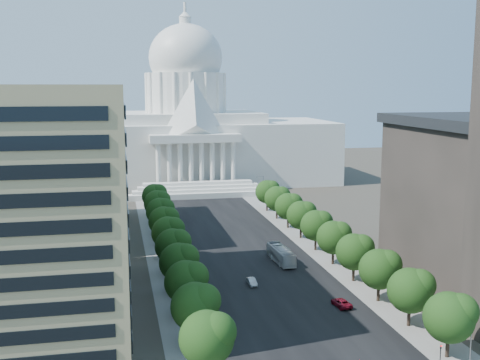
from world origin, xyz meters
TOP-DOWN VIEW (x-y plane):
  - road_asphalt at (0.00, 90.00)m, footprint 30.00×260.00m
  - sidewalk_left at (-19.00, 90.00)m, footprint 8.00×260.00m
  - sidewalk_right at (19.00, 90.00)m, footprint 8.00×260.00m
  - capitol at (0.00, 184.89)m, footprint 120.00×56.00m
  - office_block_left at (-48.00, 42.00)m, footprint 40.00×52.00m
  - office_block_left_far at (-48.00, 100.00)m, footprint 38.00×52.00m
  - tree_l_a at (-17.66, 11.81)m, footprint 7.79×7.60m
  - tree_l_b at (-17.66, 23.81)m, footprint 7.79×7.60m
  - tree_l_c at (-17.66, 35.81)m, footprint 7.79×7.60m
  - tree_l_d at (-17.66, 47.81)m, footprint 7.79×7.60m
  - tree_l_e at (-17.66, 59.81)m, footprint 7.79×7.60m
  - tree_l_f at (-17.66, 71.81)m, footprint 7.79×7.60m
  - tree_l_g at (-17.66, 83.81)m, footprint 7.79×7.60m
  - tree_l_h at (-17.66, 95.81)m, footprint 7.79×7.60m
  - tree_l_i at (-17.66, 107.81)m, footprint 7.79×7.60m
  - tree_l_j at (-17.66, 119.81)m, footprint 7.79×7.60m
  - tree_r_a at (18.34, 11.81)m, footprint 7.79×7.60m
  - tree_r_b at (18.34, 23.81)m, footprint 7.79×7.60m
  - tree_r_c at (18.34, 35.81)m, footprint 7.79×7.60m
  - tree_r_d at (18.34, 47.81)m, footprint 7.79×7.60m
  - tree_r_e at (18.34, 59.81)m, footprint 7.79×7.60m
  - tree_r_f at (18.34, 71.81)m, footprint 7.79×7.60m
  - tree_r_g at (18.34, 83.81)m, footprint 7.79×7.60m
  - tree_r_h at (18.34, 95.81)m, footprint 7.79×7.60m
  - tree_r_i at (18.34, 107.81)m, footprint 7.79×7.60m
  - tree_r_j at (18.34, 119.81)m, footprint 7.79×7.60m
  - traffic_signal_right at (14.50, 7.99)m, footprint 0.18×0.49m
  - streetlight_a at (19.90, 10.00)m, footprint 2.61×0.44m
  - streetlight_b at (19.90, 35.00)m, footprint 2.61×0.44m
  - streetlight_c at (19.90, 60.00)m, footprint 2.61×0.44m
  - streetlight_d at (19.90, 85.00)m, footprint 2.61×0.44m
  - streetlight_e at (19.90, 110.00)m, footprint 2.61×0.44m
  - streetlight_f at (19.90, 135.00)m, footprint 2.61×0.44m
  - car_dark_a at (-13.50, 41.14)m, footprint 1.84×4.09m
  - car_silver at (-3.14, 49.66)m, footprint 1.62×4.33m
  - car_red at (10.18, 34.62)m, footprint 2.88×5.37m
  - car_dark_b at (-13.50, 72.42)m, footprint 2.67×5.33m
  - car_parked at (-12.50, 25.42)m, footprint 1.82×4.04m
  - city_bus at (6.90, 63.72)m, footprint 3.64×13.05m

SIDE VIEW (x-z plane):
  - road_asphalt at x=0.00m, z-range -0.01..0.01m
  - sidewalk_left at x=-19.00m, z-range -0.01..0.01m
  - sidewalk_right at x=19.00m, z-range -0.01..0.01m
  - car_parked at x=-12.50m, z-range 0.00..1.35m
  - car_dark_a at x=-13.50m, z-range 0.00..1.37m
  - car_silver at x=-3.14m, z-range 0.00..1.41m
  - car_red at x=10.18m, z-range 0.00..1.43m
  - car_dark_b at x=-13.50m, z-range 0.00..1.49m
  - city_bus at x=6.90m, z-range 0.00..3.60m
  - traffic_signal_right at x=14.50m, z-range 0.94..5.24m
  - streetlight_a at x=19.90m, z-range 1.32..10.32m
  - streetlight_b at x=19.90m, z-range 1.32..10.32m
  - streetlight_c at x=19.90m, z-range 1.32..10.32m
  - streetlight_d at x=19.90m, z-range 1.32..10.32m
  - streetlight_e at x=19.90m, z-range 1.32..10.32m
  - streetlight_f at x=19.90m, z-range 1.32..10.32m
  - tree_l_a at x=-17.66m, z-range 1.47..11.44m
  - tree_l_b at x=-17.66m, z-range 1.47..11.44m
  - tree_l_c at x=-17.66m, z-range 1.47..11.44m
  - tree_l_d at x=-17.66m, z-range 1.47..11.44m
  - tree_l_e at x=-17.66m, z-range 1.47..11.44m
  - tree_l_f at x=-17.66m, z-range 1.47..11.44m
  - tree_l_g at x=-17.66m, z-range 1.47..11.44m
  - tree_l_h at x=-17.66m, z-range 1.47..11.44m
  - tree_l_i at x=-17.66m, z-range 1.47..11.44m
  - tree_l_j at x=-17.66m, z-range 1.47..11.44m
  - tree_r_a at x=18.34m, z-range 1.47..11.44m
  - tree_r_b at x=18.34m, z-range 1.47..11.44m
  - tree_r_c at x=18.34m, z-range 1.47..11.44m
  - tree_r_d at x=18.34m, z-range 1.47..11.44m
  - tree_r_e at x=18.34m, z-range 1.47..11.44m
  - tree_r_f at x=18.34m, z-range 1.47..11.44m
  - tree_r_g at x=18.34m, z-range 1.47..11.44m
  - tree_r_h at x=18.34m, z-range 1.47..11.44m
  - tree_r_i at x=18.34m, z-range 1.47..11.44m
  - tree_r_j at x=18.34m, z-range 1.47..11.44m
  - office_block_left_far at x=-48.00m, z-range 0.00..30.00m
  - office_block_left at x=-48.00m, z-range 0.00..40.00m
  - capitol at x=0.00m, z-range -16.49..56.51m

